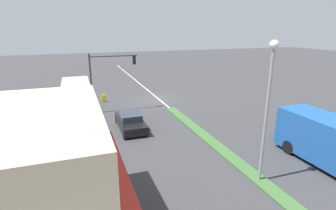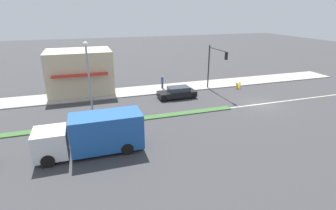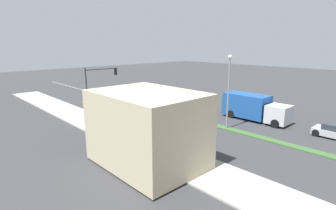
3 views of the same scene
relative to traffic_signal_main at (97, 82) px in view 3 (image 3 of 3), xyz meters
The scene contains 11 objects.
ground_plane 16.82m from the traffic_signal_main, 111.99° to the left, with size 160.00×160.00×0.00m, color #38383A.
sidewalk_right 16.39m from the traffic_signal_main, 79.60° to the left, with size 4.00×73.00×0.12m, color #A8A399.
median_strip 25.23m from the traffic_signal_main, 104.22° to the left, with size 0.90×46.00×0.10m, color #3D6633.
lane_marking_center 7.79m from the traffic_signal_main, 155.18° to the right, with size 0.16×60.00×0.01m, color beige.
building_corner_store 16.75m from the traffic_signal_main, 73.19° to the left, with size 6.32×7.70×5.18m.
traffic_signal_main is the anchor object (origin of this frame).
street_lamp 16.40m from the traffic_signal_main, 111.96° to the left, with size 0.44×0.44×7.37m.
pedestrian 7.20m from the traffic_signal_main, 62.79° to the left, with size 0.34×0.34×1.66m.
warning_aframe_sign 5.13m from the traffic_signal_main, 89.97° to the right, with size 0.45×0.53×0.84m.
delivery_truck 19.09m from the traffic_signal_main, 125.98° to the left, with size 2.44×7.50×2.87m.
suv_black 6.29m from the traffic_signal_main, 102.06° to the left, with size 1.91×4.50×1.35m.
Camera 3 is at (21.95, 32.52, 8.43)m, focal length 28.00 mm.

